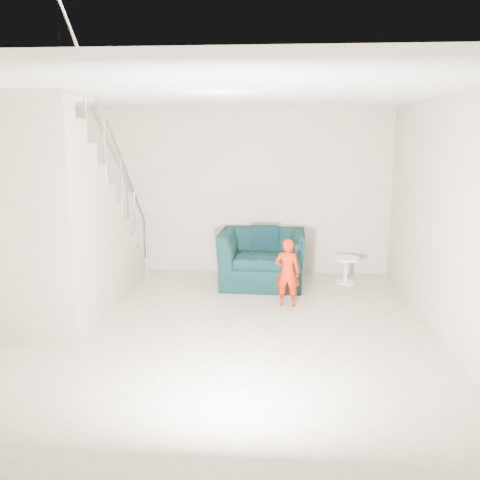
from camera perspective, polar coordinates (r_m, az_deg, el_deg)
name	(u,v)px	position (r m, az deg, el deg)	size (l,w,h in m)	color
floor	(220,331)	(6.04, -2.26, -10.16)	(5.50, 5.50, 0.00)	gray
ceiling	(218,92)	(5.64, -2.48, 16.27)	(5.50, 5.50, 0.00)	silver
back_wall	(238,192)	(8.40, -0.27, 5.43)	(5.00, 5.00, 0.00)	#A69D87
front_wall	(167,287)	(3.03, -8.17, -5.30)	(5.00, 5.00, 0.00)	#A69D87
left_wall	(4,215)	(6.46, -25.00, 2.59)	(5.50, 5.50, 0.00)	#A69D87
right_wall	(448,219)	(5.95, 22.32, 2.15)	(5.50, 5.50, 0.00)	#A69D87
armchair	(262,258)	(7.79, 2.50, -2.02)	(1.28, 1.12, 0.83)	black
toddler	(287,273)	(6.79, 5.34, -3.68)	(0.34, 0.22, 0.92)	#A12E05
side_table	(346,266)	(8.04, 11.78, -2.84)	(0.41, 0.41, 0.41)	white
staircase	(68,240)	(6.80, -18.79, -0.01)	(1.02, 3.03, 3.62)	#ADA089
cushion	(264,239)	(8.05, 2.76, 0.16)	(0.44, 0.13, 0.42)	black
throw	(225,250)	(7.84, -1.73, -1.13)	(0.05, 0.55, 0.62)	black
phone	(296,248)	(6.69, 6.36, -0.93)	(0.02, 0.05, 0.10)	black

